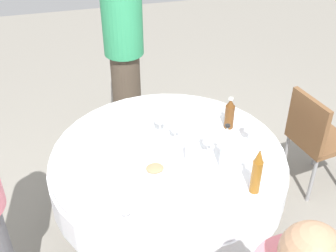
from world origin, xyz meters
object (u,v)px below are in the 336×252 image
Objects in this scene: bottle_clear_inner at (191,148)px; chair_front at (314,135)px; wine_glass_inner at (125,208)px; bottle_brown_east at (230,114)px; wine_glass_front at (250,127)px; bottle_amber_right at (257,171)px; wine_glass_rear at (175,127)px; wine_glass_north at (160,118)px; plate_south at (155,170)px; person_east at (124,55)px; dining_table at (168,170)px; plate_north at (110,147)px; wine_glass_near at (208,138)px; bottle_clear_outer at (225,149)px.

chair_front is (1.12, 0.34, -0.34)m from bottle_clear_inner.
bottle_brown_east is at bearing 38.99° from wine_glass_inner.
chair_front is (0.67, 0.21, -0.34)m from wine_glass_front.
wine_glass_front is at bearing 70.40° from bottle_amber_right.
wine_glass_rear is 0.90× the size of wine_glass_north.
plate_south is at bearing -84.75° from chair_front.
wine_glass_inner is 1.79m from person_east.
plate_south is (-0.12, -0.15, 0.16)m from dining_table.
plate_north is (-0.76, 0.62, -0.14)m from bottle_amber_right.
dining_table is 0.62m from wine_glass_front.
bottle_amber_right is at bearing -77.86° from person_east.
bottle_clear_inner is at bearing 38.44° from wine_glass_inner.
person_east reaches higher than wine_glass_north.
bottle_brown_east is at bearing -65.44° from person_east.
wine_glass_rear reaches higher than dining_table.
bottle_clear_inner reaches higher than plate_north.
wine_glass_front reaches higher than wine_glass_rear.
dining_table is 0.68m from bottle_amber_right.
wine_glass_north is 0.40m from plate_north.
wine_glass_near is at bearing 36.58° from wine_glass_inner.
person_east is at bearing 97.68° from wine_glass_rear.
wine_glass_front is at bearing 0.04° from dining_table.
dining_table is at bearing -23.09° from plate_north.
wine_glass_inner is 1.07m from wine_glass_front.
chair_front is at bearing -41.64° from person_east.
dining_table is 1.28m from person_east.
plate_north is at bearing 127.81° from plate_south.
plate_north is (0.01, 0.67, -0.10)m from wine_glass_inner.
wine_glass_north is 0.09× the size of person_east.
bottle_brown_east is 0.98× the size of plate_south.
chair_front is (1.60, 0.05, -0.23)m from plate_north.
person_east is at bearing 92.85° from dining_table.
wine_glass_front is 0.09× the size of person_east.
plate_north is (-0.61, 0.21, -0.11)m from wine_glass_near.
bottle_brown_east reaches higher than plate_north.
wine_glass_north is at bearing 71.67° from plate_south.
bottle_clear_inner is 1.16× the size of plate_north.
bottle_clear_inner reaches higher than dining_table.
bottle_clear_outer is at bearing -59.99° from wine_glass_rear.
person_east is (-0.15, 1.11, 0.03)m from wine_glass_rear.
wine_glass_front reaches higher than chair_front.
bottle_clear_outer reaches higher than wine_glass_rear.
chair_front is (1.30, -1.05, -0.36)m from person_east.
plate_north is (-0.36, 0.15, 0.15)m from dining_table.
plate_south is (-0.21, -0.29, -0.09)m from wine_glass_rear.
bottle_clear_inner reaches higher than wine_glass_north.
person_east is at bearing 74.88° from plate_north.
chair_front is at bearing 14.70° from plate_south.
bottle_clear_outer is 0.78m from plate_north.
bottle_amber_right is at bearing -50.01° from bottle_clear_inner.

